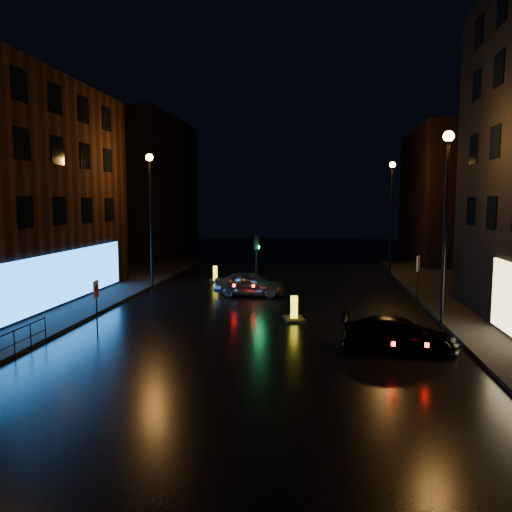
{
  "coord_description": "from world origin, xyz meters",
  "views": [
    {
      "loc": [
        2.53,
        -15.81,
        5.44
      ],
      "look_at": [
        -0.53,
        8.39,
        2.8
      ],
      "focal_mm": 35.0,
      "sensor_mm": 36.0,
      "label": 1
    }
  ],
  "objects_px": {
    "dark_sedan": "(399,334)",
    "bollard_near": "(294,315)",
    "road_sign_left": "(96,294)",
    "road_sign_right": "(418,268)",
    "silver_hatchback": "(250,284)",
    "bollard_far": "(215,278)",
    "traffic_signal": "(257,283)"
  },
  "relations": [
    {
      "from": "bollard_near",
      "to": "road_sign_right",
      "type": "xyz_separation_m",
      "value": [
        6.45,
        5.02,
        1.66
      ]
    },
    {
      "from": "road_sign_right",
      "to": "silver_hatchback",
      "type": "bearing_deg",
      "value": 17.65
    },
    {
      "from": "dark_sedan",
      "to": "bollard_near",
      "type": "xyz_separation_m",
      "value": [
        -4.06,
        4.23,
        -0.36
      ]
    },
    {
      "from": "road_sign_left",
      "to": "silver_hatchback",
      "type": "bearing_deg",
      "value": 54.7
    },
    {
      "from": "bollard_near",
      "to": "road_sign_left",
      "type": "bearing_deg",
      "value": -171.37
    },
    {
      "from": "road_sign_left",
      "to": "bollard_far",
      "type": "bearing_deg",
      "value": 75.59
    },
    {
      "from": "silver_hatchback",
      "to": "road_sign_left",
      "type": "xyz_separation_m",
      "value": [
        -5.14,
        -9.18,
        0.96
      ]
    },
    {
      "from": "silver_hatchback",
      "to": "road_sign_right",
      "type": "bearing_deg",
      "value": -90.38
    },
    {
      "from": "traffic_signal",
      "to": "bollard_near",
      "type": "xyz_separation_m",
      "value": [
        2.64,
        -7.16,
        -0.25
      ]
    },
    {
      "from": "silver_hatchback",
      "to": "bollard_far",
      "type": "height_order",
      "value": "silver_hatchback"
    },
    {
      "from": "dark_sedan",
      "to": "bollard_near",
      "type": "relative_size",
      "value": 2.85
    },
    {
      "from": "dark_sedan",
      "to": "bollard_far",
      "type": "xyz_separation_m",
      "value": [
        -10.01,
        14.9,
        -0.37
      ]
    },
    {
      "from": "silver_hatchback",
      "to": "dark_sedan",
      "type": "relative_size",
      "value": 0.98
    },
    {
      "from": "road_sign_right",
      "to": "bollard_far",
      "type": "bearing_deg",
      "value": -1.88
    },
    {
      "from": "road_sign_left",
      "to": "dark_sedan",
      "type": "bearing_deg",
      "value": -10.21
    },
    {
      "from": "traffic_signal",
      "to": "road_sign_left",
      "type": "height_order",
      "value": "traffic_signal"
    },
    {
      "from": "silver_hatchback",
      "to": "road_sign_left",
      "type": "relative_size",
      "value": 1.86
    },
    {
      "from": "road_sign_left",
      "to": "road_sign_right",
      "type": "xyz_separation_m",
      "value": [
        14.46,
        8.37,
        0.25
      ]
    },
    {
      "from": "traffic_signal",
      "to": "bollard_near",
      "type": "height_order",
      "value": "traffic_signal"
    },
    {
      "from": "bollard_far",
      "to": "dark_sedan",
      "type": "bearing_deg",
      "value": -71.16
    },
    {
      "from": "road_sign_right",
      "to": "road_sign_left",
      "type": "bearing_deg",
      "value": 52.69
    },
    {
      "from": "silver_hatchback",
      "to": "dark_sedan",
      "type": "height_order",
      "value": "silver_hatchback"
    },
    {
      "from": "traffic_signal",
      "to": "road_sign_left",
      "type": "bearing_deg",
      "value": -117.04
    },
    {
      "from": "dark_sedan",
      "to": "road_sign_left",
      "type": "height_order",
      "value": "road_sign_left"
    },
    {
      "from": "silver_hatchback",
      "to": "bollard_near",
      "type": "xyz_separation_m",
      "value": [
        2.86,
        -5.83,
        -0.45
      ]
    },
    {
      "from": "bollard_near",
      "to": "road_sign_left",
      "type": "distance_m",
      "value": 8.8
    },
    {
      "from": "bollard_near",
      "to": "bollard_far",
      "type": "distance_m",
      "value": 12.22
    },
    {
      "from": "silver_hatchback",
      "to": "dark_sedan",
      "type": "bearing_deg",
      "value": -140.86
    },
    {
      "from": "dark_sedan",
      "to": "bollard_far",
      "type": "relative_size",
      "value": 3.01
    },
    {
      "from": "dark_sedan",
      "to": "road_sign_left",
      "type": "xyz_separation_m",
      "value": [
        -12.07,
        0.88,
        1.05
      ]
    },
    {
      "from": "dark_sedan",
      "to": "silver_hatchback",
      "type": "bearing_deg",
      "value": 38.22
    },
    {
      "from": "traffic_signal",
      "to": "silver_hatchback",
      "type": "relative_size",
      "value": 0.84
    }
  ]
}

